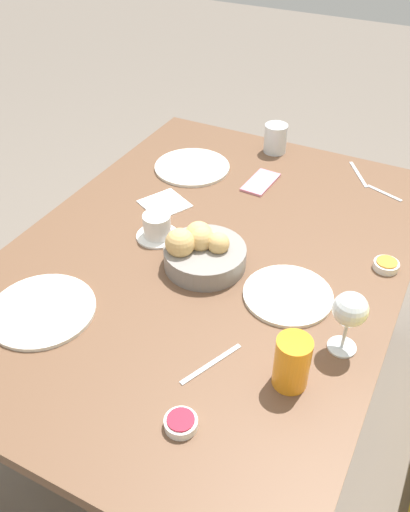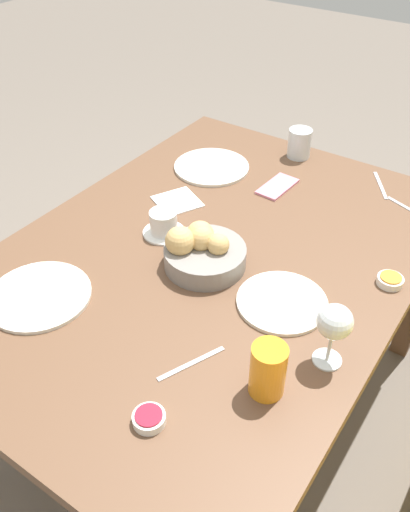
% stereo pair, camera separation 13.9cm
% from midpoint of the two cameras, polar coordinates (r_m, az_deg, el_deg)
% --- Properties ---
extents(ground_plane, '(10.00, 10.00, 0.00)m').
position_cam_midpoint_polar(ground_plane, '(1.97, -1.87, -15.94)').
color(ground_plane, '#6B6056').
extents(dining_table, '(1.41, 1.01, 0.70)m').
position_cam_midpoint_polar(dining_table, '(1.50, -2.36, -2.14)').
color(dining_table, brown).
rests_on(dining_table, ground_plane).
extents(bread_basket, '(0.21, 0.21, 0.12)m').
position_cam_midpoint_polar(bread_basket, '(1.39, -3.21, 0.43)').
color(bread_basket, gray).
rests_on(bread_basket, dining_table).
extents(plate_near_left, '(0.25, 0.25, 0.01)m').
position_cam_midpoint_polar(plate_near_left, '(1.83, -3.58, 9.26)').
color(plate_near_left, silver).
rests_on(plate_near_left, dining_table).
extents(plate_near_right, '(0.25, 0.25, 0.01)m').
position_cam_midpoint_polar(plate_near_right, '(1.36, -19.64, -5.54)').
color(plate_near_right, silver).
rests_on(plate_near_right, dining_table).
extents(plate_far_center, '(0.22, 0.22, 0.01)m').
position_cam_midpoint_polar(plate_far_center, '(1.32, 5.75, -4.24)').
color(plate_far_center, silver).
rests_on(plate_far_center, dining_table).
extents(juice_glass, '(0.07, 0.07, 0.12)m').
position_cam_midpoint_polar(juice_glass, '(1.10, 5.53, -11.28)').
color(juice_glass, orange).
rests_on(juice_glass, dining_table).
extents(water_tumbler, '(0.08, 0.08, 0.10)m').
position_cam_midpoint_polar(water_tumbler, '(1.92, 5.34, 12.17)').
color(water_tumbler, silver).
rests_on(water_tumbler, dining_table).
extents(wine_glass, '(0.08, 0.08, 0.16)m').
position_cam_midpoint_polar(wine_glass, '(1.15, 11.69, -5.88)').
color(wine_glass, silver).
rests_on(wine_glass, dining_table).
extents(coffee_cup, '(0.12, 0.12, 0.07)m').
position_cam_midpoint_polar(coffee_cup, '(1.51, -7.64, 3.00)').
color(coffee_cup, white).
rests_on(coffee_cup, dining_table).
extents(jam_bowl_berry, '(0.07, 0.07, 0.02)m').
position_cam_midpoint_polar(jam_bowl_berry, '(1.08, -6.42, -17.25)').
color(jam_bowl_berry, white).
rests_on(jam_bowl_berry, dining_table).
extents(jam_bowl_honey, '(0.07, 0.07, 0.02)m').
position_cam_midpoint_polar(jam_bowl_honey, '(1.45, 15.97, -1.03)').
color(jam_bowl_honey, white).
rests_on(jam_bowl_honey, dining_table).
extents(fork_silver, '(0.16, 0.08, 0.00)m').
position_cam_midpoint_polar(fork_silver, '(1.18, -2.79, -11.44)').
color(fork_silver, '#B7B7BC').
rests_on(fork_silver, dining_table).
extents(knife_silver, '(0.14, 0.10, 0.00)m').
position_cam_midpoint_polar(knife_silver, '(1.84, 13.77, 8.28)').
color(knife_silver, '#B7B7BC').
rests_on(knife_silver, dining_table).
extents(spoon_coffee, '(0.05, 0.12, 0.00)m').
position_cam_midpoint_polar(spoon_coffee, '(1.76, 16.23, 6.30)').
color(spoon_coffee, '#B7B7BC').
rests_on(spoon_coffee, dining_table).
extents(napkin, '(0.17, 0.17, 0.00)m').
position_cam_midpoint_polar(napkin, '(1.65, -6.70, 5.39)').
color(napkin, white).
rests_on(napkin, dining_table).
extents(cell_phone, '(0.15, 0.08, 0.01)m').
position_cam_midpoint_polar(cell_phone, '(1.75, 3.60, 7.68)').
color(cell_phone, pink).
rests_on(cell_phone, dining_table).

